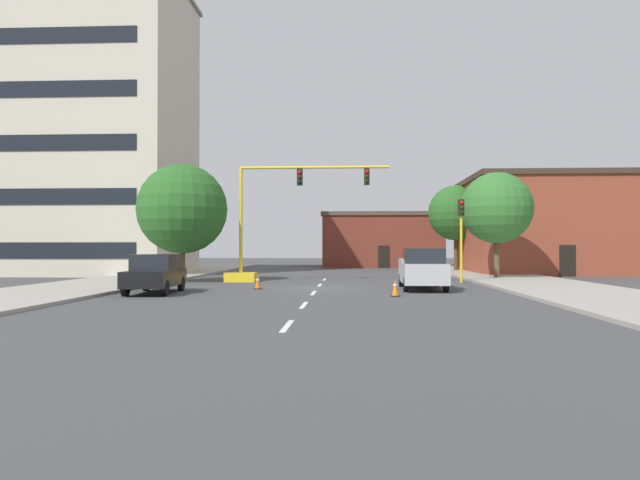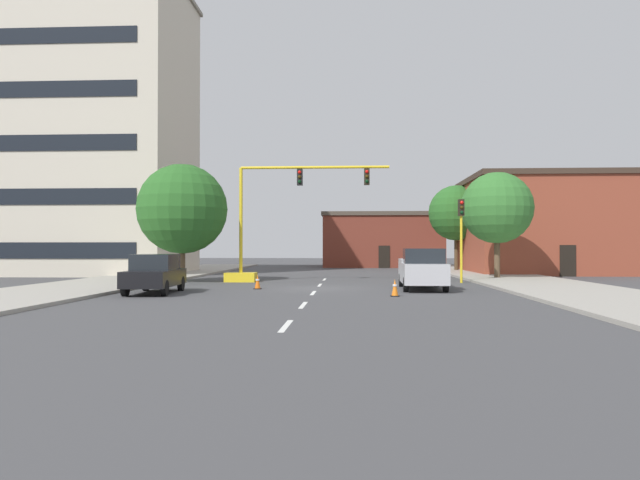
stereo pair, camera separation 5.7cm
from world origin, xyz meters
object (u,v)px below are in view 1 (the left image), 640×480
object	(u,v)px
tree_right_far	(456,213)
traffic_cone_roadside_b	(258,282)
tree_right_mid	(497,208)
traffic_light_pole_right	(461,221)
tree_left_near	(182,209)
pickup_truck_silver	(422,269)
sedan_black_near_left	(155,273)
traffic_cone_roadside_a	(395,288)
traffic_signal_gantry	(262,243)

from	to	relation	value
tree_right_far	traffic_cone_roadside_b	size ratio (longest dim) A/B	10.20
tree_right_mid	traffic_light_pole_right	bearing A→B (deg)	-129.04
tree_left_near	traffic_cone_roadside_b	world-z (taller)	tree_left_near
pickup_truck_silver	sedan_black_near_left	xyz separation A→B (m)	(-12.16, -3.08, -0.09)
traffic_light_pole_right	traffic_cone_roadside_a	size ratio (longest dim) A/B	6.57
tree_left_near	pickup_truck_silver	size ratio (longest dim) A/B	1.27
tree_right_far	tree_left_near	bearing A→B (deg)	-139.62
tree_left_near	traffic_signal_gantry	bearing A→B (deg)	6.27
traffic_light_pole_right	sedan_black_near_left	xyz separation A→B (m)	(-15.03, -8.40, -2.64)
tree_right_mid	pickup_truck_silver	distance (m)	11.16
tree_left_near	traffic_cone_roadside_b	xyz separation A→B (m)	(5.32, -5.39, -3.94)
traffic_signal_gantry	tree_right_far	world-z (taller)	tree_right_far
traffic_signal_gantry	tree_right_far	bearing A→B (deg)	47.59
sedan_black_near_left	traffic_cone_roadside_b	size ratio (longest dim) A/B	6.49
traffic_signal_gantry	traffic_light_pole_right	xyz separation A→B (m)	(11.57, -0.36, 1.25)
traffic_signal_gantry	pickup_truck_silver	xyz separation A→B (m)	(8.70, -5.68, -1.30)
tree_right_mid	sedan_black_near_left	distance (m)	21.85
traffic_signal_gantry	sedan_black_near_left	bearing A→B (deg)	-111.57
tree_right_mid	tree_right_far	size ratio (longest dim) A/B	0.94
traffic_light_pole_right	tree_left_near	distance (m)	16.23
traffic_signal_gantry	sedan_black_near_left	distance (m)	9.52
sedan_black_near_left	traffic_light_pole_right	bearing A→B (deg)	29.18
traffic_signal_gantry	traffic_cone_roadside_a	size ratio (longest dim) A/B	13.21
tree_right_mid	traffic_cone_roadside_b	world-z (taller)	tree_right_mid
traffic_light_pole_right	pickup_truck_silver	size ratio (longest dim) A/B	0.88
tree_right_mid	tree_left_near	bearing A→B (deg)	-169.01
tree_left_near	pickup_truck_silver	distance (m)	14.68
tree_left_near	sedan_black_near_left	size ratio (longest dim) A/B	1.50
tree_right_far	sedan_black_near_left	world-z (taller)	tree_right_far
traffic_signal_gantry	traffic_light_pole_right	size ratio (longest dim) A/B	2.01
tree_left_near	pickup_truck_silver	world-z (taller)	tree_left_near
traffic_signal_gantry	pickup_truck_silver	distance (m)	10.47
traffic_cone_roadside_b	traffic_cone_roadside_a	bearing A→B (deg)	-31.71
tree_right_mid	pickup_truck_silver	xyz separation A→B (m)	(-5.76, -8.87, -3.55)
tree_right_mid	sedan_black_near_left	world-z (taller)	tree_right_mid
tree_right_mid	sedan_black_near_left	size ratio (longest dim) A/B	1.47
sedan_black_near_left	traffic_cone_roadside_b	distance (m)	5.06
tree_right_mid	pickup_truck_silver	bearing A→B (deg)	-122.98
traffic_signal_gantry	tree_right_far	xyz separation A→B (m)	(14.07, 15.40, 2.63)
sedan_black_near_left	traffic_cone_roadside_a	bearing A→B (deg)	-5.91
tree_right_mid	tree_right_far	distance (m)	12.22
traffic_cone_roadside_b	tree_left_near	bearing A→B (deg)	134.63
traffic_cone_roadside_b	sedan_black_near_left	bearing A→B (deg)	-145.34
pickup_truck_silver	tree_left_near	bearing A→B (deg)	158.82
sedan_black_near_left	traffic_cone_roadside_a	xyz separation A→B (m)	(10.54, -1.09, -0.53)
tree_right_mid	sedan_black_near_left	xyz separation A→B (m)	(-17.92, -11.96, -3.64)
tree_right_mid	traffic_cone_roadside_a	world-z (taller)	tree_right_mid
traffic_signal_gantry	traffic_cone_roadside_b	bearing A→B (deg)	-83.45
traffic_signal_gantry	tree_right_mid	bearing A→B (deg)	12.47
traffic_cone_roadside_b	traffic_signal_gantry	bearing A→B (deg)	96.55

